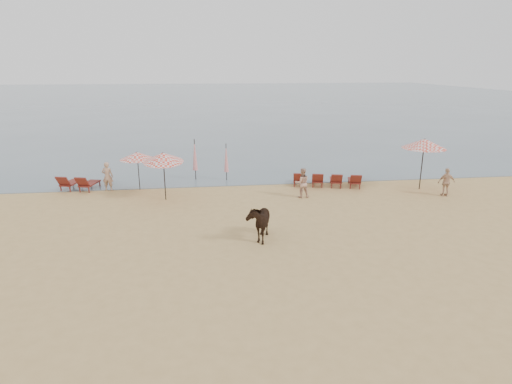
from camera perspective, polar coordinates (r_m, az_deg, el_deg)
ground at (r=14.91m, az=2.49°, el=-9.53°), size 120.00×120.00×0.00m
sea at (r=93.44m, az=-6.02°, el=12.45°), size 160.00×140.00×0.06m
lounger_cluster_left at (r=25.13m, az=-22.64°, el=1.15°), size 2.08×2.03×0.62m
lounger_cluster_right at (r=24.28m, az=9.41°, el=1.67°), size 3.96×2.43×0.58m
umbrella_open_left_a at (r=23.80m, az=-15.55°, el=4.68°), size 1.86×1.86×2.11m
umbrella_open_left_b at (r=21.63m, az=-12.27°, el=4.53°), size 1.98×2.02×2.52m
umbrella_open_right at (r=24.68m, az=21.52°, el=6.02°), size 2.30×2.30×2.80m
umbrella_closed_left at (r=25.37m, az=-8.16°, el=4.91°), size 0.30×0.30×2.44m
umbrella_closed_right at (r=25.01m, az=-3.99°, el=4.55°), size 0.27×0.27×2.21m
cow at (r=16.64m, az=0.37°, el=-3.85°), size 1.21×1.92×1.50m
beachgoer_left at (r=24.42m, az=-19.19°, el=1.99°), size 0.62×0.44×1.59m
beachgoer_right_a at (r=22.02m, az=6.16°, el=1.22°), size 0.76×0.60×1.53m
beachgoer_right_b at (r=24.20m, az=24.04°, el=1.20°), size 0.90×0.45×1.48m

